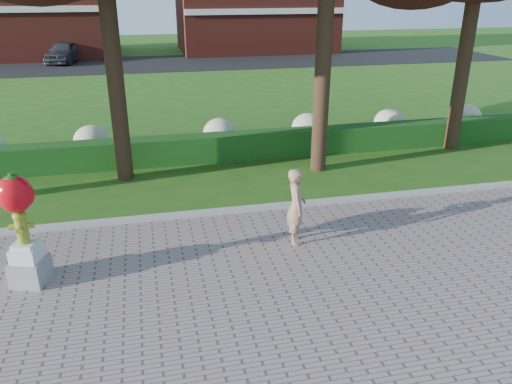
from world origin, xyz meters
TOP-DOWN VIEW (x-y plane):
  - ground at (0.00, 0.00)m, footprint 100.00×100.00m
  - curb at (0.00, 3.00)m, footprint 40.00×0.18m
  - lawn_hedge at (0.00, 7.00)m, footprint 24.00×0.70m
  - hydrangea_row at (0.57, 8.00)m, footprint 20.10×1.10m
  - street at (0.00, 28.00)m, footprint 50.00×8.00m
  - building_left at (-10.00, 34.00)m, footprint 14.00×8.00m
  - building_right at (8.00, 34.00)m, footprint 12.00×8.00m
  - hydrant_sculpture at (-3.58, 0.87)m, footprint 0.72×0.72m
  - woman at (1.52, 1.29)m, footprint 0.49×0.65m
  - parked_car at (-6.34, 29.75)m, footprint 2.61×4.51m

SIDE VIEW (x-z plane):
  - ground at x=0.00m, z-range 0.00..0.00m
  - street at x=0.00m, z-range 0.00..0.02m
  - curb at x=0.00m, z-range 0.00..0.15m
  - lawn_hedge at x=0.00m, z-range 0.00..0.80m
  - hydrangea_row at x=0.57m, z-range 0.06..1.04m
  - parked_car at x=-6.34m, z-range 0.02..1.46m
  - woman at x=1.52m, z-range 0.04..1.66m
  - hydrant_sculpture at x=-3.58m, z-range 0.10..2.22m
  - building_right at x=8.00m, z-range 0.00..6.40m
  - building_left at x=-10.00m, z-range 0.00..7.00m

